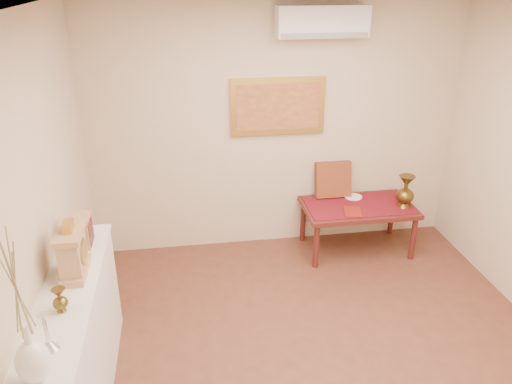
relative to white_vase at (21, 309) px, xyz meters
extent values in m
plane|color=brown|center=(1.83, 0.70, -1.43)|extent=(4.50, 4.50, 0.00)
plane|color=white|center=(1.83, 0.70, 1.27)|extent=(4.50, 4.50, 0.00)
cube|color=beige|center=(1.83, 2.95, -0.08)|extent=(4.00, 0.02, 2.70)
cube|color=beige|center=(-0.17, 0.70, -0.08)|extent=(0.02, 4.50, 2.70)
cube|color=maroon|center=(2.68, 2.58, -0.88)|extent=(1.14, 0.59, 0.01)
cylinder|color=white|center=(2.69, 2.78, -0.87)|extent=(0.20, 0.20, 0.01)
cube|color=maroon|center=(2.55, 2.41, -0.87)|extent=(0.23, 0.28, 0.01)
cube|color=#5D1412|center=(2.46, 2.86, -0.67)|extent=(0.40, 0.18, 0.41)
cube|color=silver|center=(0.00, 0.70, -0.96)|extent=(0.35, 2.00, 0.95)
cube|color=silver|center=(0.00, 0.70, -0.47)|extent=(0.37, 2.02, 0.03)
cube|color=tan|center=(0.03, 0.99, -0.43)|extent=(0.16, 0.36, 0.05)
cube|color=tan|center=(0.03, 0.99, -0.28)|extent=(0.14, 0.30, 0.25)
cylinder|color=beige|center=(0.10, 0.99, -0.28)|extent=(0.01, 0.17, 0.17)
cylinder|color=gold|center=(0.11, 0.99, -0.28)|extent=(0.01, 0.19, 0.19)
cube|color=tan|center=(0.03, 0.99, -0.13)|extent=(0.17, 0.34, 0.04)
cube|color=gold|center=(0.03, 0.99, -0.08)|extent=(0.06, 0.11, 0.07)
cube|color=tan|center=(0.01, 1.39, -0.34)|extent=(0.15, 0.20, 0.22)
cube|color=#541D19|center=(0.09, 1.39, -0.39)|extent=(0.01, 0.17, 0.09)
cube|color=#541D19|center=(0.09, 1.39, -0.29)|extent=(0.01, 0.17, 0.09)
cube|color=tan|center=(0.01, 1.39, -0.22)|extent=(0.16, 0.21, 0.02)
cube|color=#541D19|center=(2.68, 2.58, -0.91)|extent=(1.20, 0.70, 0.05)
cylinder|color=#541D19|center=(2.14, 2.29, -1.18)|extent=(0.06, 0.06, 0.50)
cylinder|color=#541D19|center=(3.22, 2.29, -1.18)|extent=(0.06, 0.06, 0.50)
cylinder|color=#541D19|center=(2.14, 2.87, -1.18)|extent=(0.06, 0.06, 0.50)
cylinder|color=#541D19|center=(3.22, 2.87, -1.18)|extent=(0.06, 0.06, 0.50)
cube|color=gold|center=(1.83, 2.93, 0.17)|extent=(1.00, 0.05, 0.60)
cube|color=#BB7041|center=(1.83, 2.90, 0.17)|extent=(0.88, 0.01, 0.48)
cube|color=white|center=(2.23, 2.82, 1.02)|extent=(0.90, 0.24, 0.30)
cube|color=gray|center=(2.23, 2.70, 0.90)|extent=(0.86, 0.02, 0.05)
camera|label=1|loc=(0.81, -2.09, 1.49)|focal=35.00mm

